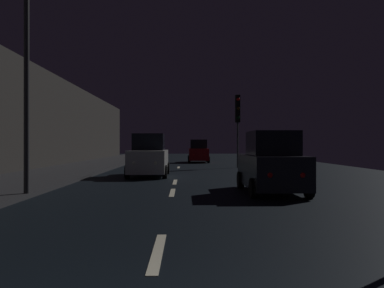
{
  "coord_description": "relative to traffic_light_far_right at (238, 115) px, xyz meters",
  "views": [
    {
      "loc": [
        0.4,
        -2.93,
        1.6
      ],
      "look_at": [
        0.74,
        14.78,
        1.62
      ],
      "focal_mm": 37.24,
      "sensor_mm": 36.0,
      "label": 1
    }
  ],
  "objects": [
    {
      "name": "ground",
      "position": [
        -4.09,
        -0.0,
        -3.68
      ],
      "size": [
        25.18,
        84.0,
        0.02
      ],
      "primitive_type": "cube",
      "color": "black"
    },
    {
      "name": "sidewalk_left",
      "position": [
        -10.48,
        -0.0,
        -3.6
      ],
      "size": [
        4.4,
        84.0,
        0.15
      ],
      "primitive_type": "cube",
      "color": "#28282B",
      "rests_on": "ground"
    },
    {
      "name": "building_facade_left",
      "position": [
        -13.08,
        -3.5,
        -0.43
      ],
      "size": [
        0.8,
        63.0,
        6.49
      ],
      "primitive_type": "cube",
      "color": "#2D2B28",
      "rests_on": "ground"
    },
    {
      "name": "lane_centerline",
      "position": [
        -4.09,
        -11.5,
        -3.66
      ],
      "size": [
        0.16,
        23.95,
        0.01
      ],
      "color": "beige",
      "rests_on": "ground"
    },
    {
      "name": "traffic_light_far_right",
      "position": [
        0.0,
        0.0,
        0.0
      ],
      "size": [
        0.33,
        0.47,
        5.03
      ],
      "rotation": [
        0.0,
        0.0,
        -1.5
      ],
      "color": "#38383A",
      "rests_on": "ground"
    },
    {
      "name": "streetlamp_overhead",
      "position": [
        -7.96,
        -15.54,
        1.61
      ],
      "size": [
        1.7,
        0.44,
        8.1
      ],
      "color": "#2D2D30",
      "rests_on": "ground"
    },
    {
      "name": "car_approaching_headlights",
      "position": [
        -5.49,
        -7.24,
        -2.69
      ],
      "size": [
        1.97,
        4.26,
        2.14
      ],
      "rotation": [
        0.0,
        0.0,
        -1.57
      ],
      "color": "silver",
      "rests_on": "ground"
    },
    {
      "name": "car_distant_taillights",
      "position": [
        -2.43,
        8.19,
        -2.74
      ],
      "size": [
        1.87,
        4.04,
        2.04
      ],
      "rotation": [
        0.0,
        0.0,
        1.57
      ],
      "color": "maroon",
      "rests_on": "ground"
    },
    {
      "name": "car_parked_right_near",
      "position": [
        -0.8,
        -14.28,
        -2.74
      ],
      "size": [
        1.87,
        4.05,
        2.04
      ],
      "rotation": [
        0.0,
        0.0,
        1.57
      ],
      "color": "black",
      "rests_on": "ground"
    }
  ]
}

